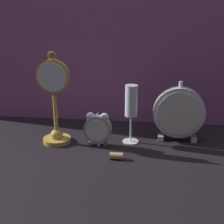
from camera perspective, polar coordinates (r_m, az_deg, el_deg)
ground_plane at (r=1.04m, az=-0.53°, el=-7.65°), size 4.00×4.00×0.00m
fabric_backdrop_drape at (r=1.26m, az=1.36°, el=14.48°), size 1.53×0.01×0.74m
pocket_watch_on_stand at (r=1.10m, az=-10.39°, el=1.02°), size 0.12×0.10×0.32m
alarm_clock_twin_bell at (r=1.08m, az=-2.63°, el=-2.85°), size 0.10×0.03×0.12m
mantel_clock_silver at (r=1.13m, az=12.12°, el=-0.12°), size 0.18×0.04×0.22m
champagne_flute at (r=1.08m, az=3.54°, el=1.24°), size 0.06×0.06×0.21m
wine_cork at (r=1.00m, az=0.80°, el=-8.03°), size 0.04×0.02×0.02m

